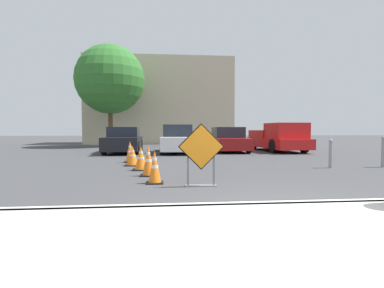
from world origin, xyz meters
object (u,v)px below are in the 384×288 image
traffic_cone_nearest (155,167)px  traffic_cone_fourth (133,156)px  parked_car_nearest (124,141)px  pickup_truck (279,139)px  traffic_cone_fifth (130,152)px  traffic_cone_third (141,158)px  bollard_second (383,151)px  road_closed_sign (201,152)px  bollard_nearest (331,153)px  parked_car_third (228,140)px  parked_car_second (178,140)px  traffic_cone_second (148,161)px

traffic_cone_nearest → traffic_cone_fourth: size_ratio=1.12×
parked_car_nearest → pickup_truck: pickup_truck is taller
traffic_cone_fifth → traffic_cone_third: bearing=-75.7°
traffic_cone_fourth → bollard_second: (8.31, -1.25, 0.21)m
traffic_cone_nearest → traffic_cone_fifth: (-1.07, 4.59, 0.02)m
road_closed_sign → bollard_second: (6.43, 2.76, -0.20)m
traffic_cone_nearest → traffic_cone_fourth: traffic_cone_nearest is taller
pickup_truck → bollard_nearest: size_ratio=5.48×
parked_car_nearest → pickup_truck: bearing=179.1°
traffic_cone_third → pickup_truck: 10.31m
road_closed_sign → traffic_cone_fifth: 5.51m
traffic_cone_third → parked_car_third: (4.38, 7.54, 0.28)m
traffic_cone_fourth → bollard_nearest: size_ratio=0.73×
parked_car_second → pickup_truck: pickup_truck is taller
traffic_cone_third → parked_car_third: size_ratio=0.17×
traffic_cone_second → parked_car_second: (1.18, 8.21, 0.29)m
traffic_cone_second → bollard_second: bearing=8.3°
traffic_cone_nearest → pickup_truck: bearing=54.6°
traffic_cone_fifth → parked_car_third: size_ratio=0.19×
traffic_cone_nearest → traffic_cone_third: size_ratio=1.05×
traffic_cone_third → bollard_second: bearing=-0.4°
traffic_cone_second → traffic_cone_third: 1.22m
traffic_cone_second → traffic_cone_fourth: traffic_cone_second is taller
traffic_cone_fifth → pickup_truck: pickup_truck is taller
traffic_cone_nearest → traffic_cone_fifth: size_ratio=0.94×
road_closed_sign → bollard_nearest: size_ratio=1.47×
road_closed_sign → traffic_cone_second: 2.08m
traffic_cone_fourth → bollard_nearest: (6.48, -1.25, 0.16)m
traffic_cone_fifth → road_closed_sign: bearing=-67.7°
traffic_cone_fifth → bollard_nearest: bearing=-19.2°
traffic_cone_fourth → traffic_cone_fifth: traffic_cone_fifth is taller
traffic_cone_nearest → traffic_cone_fifth: traffic_cone_fifth is taller
traffic_cone_fifth → bollard_nearest: bollard_nearest is taller
parked_car_third → traffic_cone_nearest: bearing=69.2°
parked_car_third → bollard_second: (3.56, -7.60, -0.09)m
pickup_truck → traffic_cone_fifth: bearing=29.4°
traffic_cone_third → bollard_second: (7.94, -0.06, 0.19)m
traffic_cone_second → traffic_cone_fourth: bearing=105.5°
bollard_nearest → bollard_second: 1.83m
road_closed_sign → bollard_nearest: (4.60, 2.76, -0.25)m
traffic_cone_nearest → parked_car_nearest: size_ratio=0.17×
road_closed_sign → traffic_cone_fifth: road_closed_sign is taller
traffic_cone_third → pickup_truck: bearing=44.8°
traffic_cone_third → traffic_cone_fifth: traffic_cone_fifth is taller
traffic_cone_second → pickup_truck: size_ratio=0.16×
traffic_cone_nearest → traffic_cone_fourth: bearing=103.8°
bollard_second → road_closed_sign: bearing=-156.7°
parked_car_third → traffic_cone_fifth: bearing=47.5°
bollard_nearest → traffic_cone_fourth: bearing=169.1°
traffic_cone_fourth → parked_car_third: 7.94m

